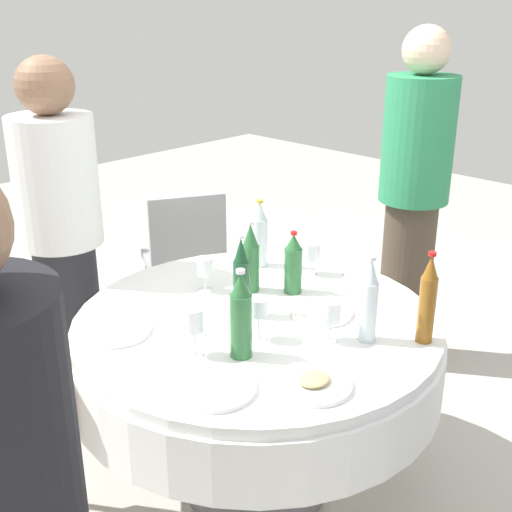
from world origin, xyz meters
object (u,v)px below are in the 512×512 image
object	(u,v)px
person_north	(63,245)
person_rear	(413,197)
wine_glass_rear	(311,253)
wine_glass_east	(258,309)
wine_glass_right	(330,311)
chair_east	(185,254)
bottle_green_south	(251,259)
plate_inner	(313,383)
bottle_clear_right	(369,302)
bottle_clear_near	(260,235)
plate_outer	(117,331)
bottle_green_east	(241,317)
dining_table	(256,355)
plate_mid	(321,312)
wine_glass_outer	(194,321)
bottle_green_west	(293,264)
chair_south	(0,417)
bottle_dark_green_rear	(241,279)
plate_left	(214,388)
wine_glass_south	(205,268)

from	to	relation	value
person_north	person_rear	xyz separation A→B (m)	(1.49, -0.75, 0.05)
wine_glass_rear	wine_glass_east	world-z (taller)	wine_glass_east
wine_glass_right	chair_east	xyz separation A→B (m)	(0.53, 1.39, -0.33)
bottle_green_south	plate_inner	xyz separation A→B (m)	(-0.36, -0.61, -0.12)
plate_inner	chair_east	size ratio (longest dim) A/B	0.27
bottle_clear_right	bottle_clear_near	bearing A→B (deg)	72.60
bottle_clear_right	plate_outer	world-z (taller)	bottle_clear_right
bottle_green_east	dining_table	bearing A→B (deg)	34.00
plate_outer	plate_mid	bearing A→B (deg)	-34.41
plate_outer	person_rear	xyz separation A→B (m)	(1.67, -0.11, 0.15)
person_north	bottle_green_south	bearing A→B (deg)	-75.90
wine_glass_right	chair_east	world-z (taller)	wine_glass_right
bottle_clear_right	bottle_green_south	size ratio (longest dim) A/B	1.07
bottle_green_east	person_rear	world-z (taller)	person_rear
bottle_green_south	wine_glass_outer	size ratio (longest dim) A/B	1.73
bottle_green_west	chair_south	world-z (taller)	bottle_green_west
bottle_green_west	person_rear	size ratio (longest dim) A/B	0.15
bottle_dark_green_rear	wine_glass_right	bearing A→B (deg)	-78.77
person_north	person_rear	distance (m)	1.67
wine_glass_outer	chair_south	distance (m)	0.74
bottle_green_east	chair_east	world-z (taller)	bottle_green_east
bottle_clear_right	chair_south	world-z (taller)	bottle_clear_right
bottle_green_east	plate_outer	world-z (taller)	bottle_green_east
wine_glass_outer	bottle_green_east	bearing A→B (deg)	-48.13
plate_outer	person_rear	world-z (taller)	person_rear
plate_outer	chair_east	bearing A→B (deg)	40.05
dining_table	plate_mid	bearing A→B (deg)	-38.01
bottle_dark_green_rear	plate_left	bearing A→B (deg)	-144.08
plate_inner	wine_glass_right	bearing A→B (deg)	29.12
dining_table	wine_glass_east	distance (m)	0.30
bottle_clear_right	person_north	size ratio (longest dim) A/B	0.19
wine_glass_right	wine_glass_south	size ratio (longest dim) A/B	1.07
plate_inner	bottle_green_south	bearing A→B (deg)	59.72
wine_glass_south	wine_glass_outer	distance (m)	0.50
plate_mid	person_rear	bearing A→B (deg)	15.39
bottle_green_south	wine_glass_rear	xyz separation A→B (m)	(0.29, -0.06, -0.04)
wine_glass_right	plate_inner	world-z (taller)	wine_glass_right
bottle_clear_near	wine_glass_rear	bearing A→B (deg)	-70.10
dining_table	bottle_clear_right	xyz separation A→B (m)	(0.14, -0.38, 0.29)
bottle_dark_green_rear	person_rear	distance (m)	1.28
wine_glass_right	plate_outer	distance (m)	0.73
bottle_green_east	plate_mid	size ratio (longest dim) A/B	1.31
wine_glass_rear	wine_glass_south	xyz separation A→B (m)	(-0.41, 0.19, 0.00)
person_rear	bottle_green_east	bearing A→B (deg)	-85.35
bottle_green_south	plate_mid	distance (m)	0.35
bottle_clear_right	plate_inner	xyz separation A→B (m)	(-0.34, -0.05, -0.13)
chair_south	dining_table	bearing A→B (deg)	-90.00
bottle_clear_right	plate_inner	size ratio (longest dim) A/B	1.31
dining_table	plate_inner	bearing A→B (deg)	-114.86
bottle_green_south	person_rear	world-z (taller)	person_rear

